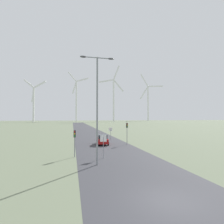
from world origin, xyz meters
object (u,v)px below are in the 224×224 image
object	(u,v)px
stop_sign_near	(103,142)
traffic_light_post_near_right	(127,129)
streetlamp	(97,98)
wind_turbine_far_right	(148,100)
wind_turbine_left	(34,101)
wind_turbine_right	(114,96)
wind_turbine_center	(76,97)
car_approaching	(102,140)
stop_sign_far	(110,131)
traffic_light_post_near_left	(75,137)

from	to	relation	value
stop_sign_near	traffic_light_post_near_right	size ratio (longest dim) A/B	0.71
streetlamp	wind_turbine_far_right	distance (m)	261.47
wind_turbine_left	wind_turbine_right	world-z (taller)	wind_turbine_right
streetlamp	wind_turbine_center	xyz separation A→B (m)	(2.68, 220.60, 25.17)
car_approaching	wind_turbine_center	xyz separation A→B (m)	(-0.22, 207.01, 31.36)
streetlamp	stop_sign_far	bearing A→B (deg)	73.69
streetlamp	stop_sign_near	size ratio (longest dim) A/B	4.07
wind_turbine_right	wind_turbine_far_right	distance (m)	71.74
wind_turbine_left	wind_turbine_center	size ratio (longest dim) A/B	0.75
stop_sign_near	wind_turbine_right	distance (m)	206.10
streetlamp	traffic_light_post_near_left	size ratio (longest dim) A/B	3.40
stop_sign_near	car_approaching	size ratio (longest dim) A/B	0.67
traffic_light_post_near_left	wind_turbine_right	world-z (taller)	wind_turbine_right
stop_sign_near	wind_turbine_center	bearing A→B (deg)	89.60
wind_turbine_center	wind_turbine_far_right	distance (m)	111.08
traffic_light_post_near_right	wind_turbine_far_right	distance (m)	247.44
streetlamp	wind_turbine_left	xyz separation A→B (m)	(-46.41, 198.72, 17.66)
car_approaching	stop_sign_far	bearing A→B (deg)	65.03
stop_sign_near	wind_turbine_center	size ratio (longest dim) A/B	0.04
traffic_light_post_near_left	wind_turbine_left	world-z (taller)	wind_turbine_left
traffic_light_post_near_right	wind_turbine_center	xyz separation A→B (m)	(-4.68, 207.95, 29.35)
wind_turbine_right	traffic_light_post_near_right	bearing A→B (deg)	-102.65
streetlamp	wind_turbine_center	distance (m)	222.05
stop_sign_near	car_approaching	xyz separation A→B (m)	(1.75, 10.84, -1.06)
traffic_light_post_near_right	wind_turbine_left	size ratio (longest dim) A/B	0.08
stop_sign_far	traffic_light_post_near_right	world-z (taller)	traffic_light_post_near_right
stop_sign_near	traffic_light_post_near_right	world-z (taller)	traffic_light_post_near_right
car_approaching	wind_turbine_center	world-z (taller)	wind_turbine_center
wind_turbine_left	wind_turbine_far_right	distance (m)	163.48
streetlamp	wind_turbine_right	bearing A→B (deg)	76.12
stop_sign_far	traffic_light_post_near_right	xyz separation A→B (m)	(1.58, -7.12, 0.99)
wind_turbine_center	wind_turbine_far_right	size ratio (longest dim) A/B	0.91
stop_sign_far	car_approaching	bearing A→B (deg)	-114.97
stop_sign_near	stop_sign_far	bearing A→B (deg)	74.81
streetlamp	stop_sign_near	xyz separation A→B (m)	(1.16, 2.75, -5.13)
stop_sign_far	traffic_light_post_near_right	distance (m)	7.36
stop_sign_far	wind_turbine_right	distance (m)	188.69
streetlamp	traffic_light_post_near_right	size ratio (longest dim) A/B	2.88
traffic_light_post_near_left	wind_turbine_far_right	world-z (taller)	wind_turbine_far_right
wind_turbine_center	traffic_light_post_near_left	bearing A→B (deg)	-91.31
stop_sign_far	wind_turbine_center	bearing A→B (deg)	90.88
traffic_light_post_near_left	traffic_light_post_near_right	xyz separation A→B (m)	(9.63, 8.43, 0.44)
streetlamp	car_approaching	world-z (taller)	streetlamp
wind_turbine_center	wind_turbine_right	world-z (taller)	wind_turbine_right
wind_turbine_left	wind_turbine_right	xyz separation A→B (m)	(95.99, 1.97, 8.02)
wind_turbine_center	wind_turbine_far_right	xyz separation A→B (m)	(110.22, 13.80, 0.93)
stop_sign_far	car_approaching	distance (m)	6.89
wind_turbine_left	wind_turbine_far_right	xyz separation A→B (m)	(159.32, 35.67, 8.44)
stop_sign_far	traffic_light_post_near_left	xyz separation A→B (m)	(-8.05, -15.55, 0.54)
traffic_light_post_near_left	wind_turbine_right	xyz separation A→B (m)	(51.84, 196.48, 30.30)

